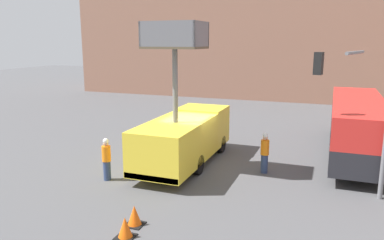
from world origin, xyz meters
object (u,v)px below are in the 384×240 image
object	(u,v)px
traffic_light_pole	(362,96)
road_worker_directing	(265,153)
traffic_cone_near_truck	(125,228)
traffic_cone_mid_road	(134,216)
road_worker_near_truck	(107,159)
city_bus	(357,122)
utility_truck	(185,134)

from	to	relation	value
traffic_light_pole	road_worker_directing	bearing A→B (deg)	163.61
traffic_cone_near_truck	traffic_cone_mid_road	distance (m)	0.82
road_worker_near_truck	traffic_cone_near_truck	distance (m)	5.21
road_worker_directing	traffic_cone_mid_road	bearing A→B (deg)	116.47
road_worker_near_truck	city_bus	bearing A→B (deg)	-53.11
traffic_cone_near_truck	traffic_cone_mid_road	size ratio (longest dim) A/B	0.98
road_worker_near_truck	road_worker_directing	bearing A→B (deg)	-61.98
utility_truck	road_worker_directing	size ratio (longest dim) A/B	3.92
road_worker_directing	traffic_cone_mid_road	size ratio (longest dim) A/B	2.79
city_bus	road_worker_near_truck	world-z (taller)	city_bus
traffic_light_pole	traffic_cone_mid_road	world-z (taller)	traffic_light_pole
traffic_light_pole	traffic_cone_near_truck	size ratio (longest dim) A/B	8.76
traffic_light_pole	traffic_cone_mid_road	size ratio (longest dim) A/B	8.56
utility_truck	road_worker_near_truck	world-z (taller)	utility_truck
city_bus	traffic_cone_mid_road	distance (m)	13.15
traffic_light_pole	traffic_cone_mid_road	xyz separation A→B (m)	(-6.85, -5.46, -3.59)
utility_truck	traffic_cone_near_truck	size ratio (longest dim) A/B	11.18
city_bus	road_worker_directing	bearing A→B (deg)	141.38
utility_truck	traffic_cone_mid_road	xyz separation A→B (m)	(0.77, -6.40, -1.20)
road_worker_near_truck	traffic_cone_mid_road	size ratio (longest dim) A/B	2.76
road_worker_near_truck	traffic_cone_near_truck	size ratio (longest dim) A/B	2.83
city_bus	traffic_cone_mid_road	xyz separation A→B (m)	(-7.12, -10.96, -1.47)
city_bus	traffic_cone_mid_road	world-z (taller)	city_bus
road_worker_near_truck	traffic_cone_near_truck	bearing A→B (deg)	-140.99
utility_truck	traffic_light_pole	xyz separation A→B (m)	(7.62, -0.95, 2.39)
traffic_cone_near_truck	road_worker_directing	bearing A→B (deg)	67.96
city_bus	traffic_light_pole	distance (m)	5.91
utility_truck	traffic_cone_mid_road	distance (m)	6.56
traffic_light_pole	traffic_cone_near_truck	world-z (taller)	traffic_light_pole
utility_truck	traffic_cone_near_truck	distance (m)	7.37
traffic_cone_near_truck	city_bus	bearing A→B (deg)	59.28
city_bus	traffic_cone_mid_road	size ratio (longest dim) A/B	16.02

